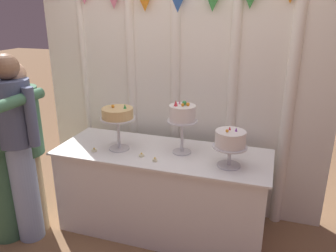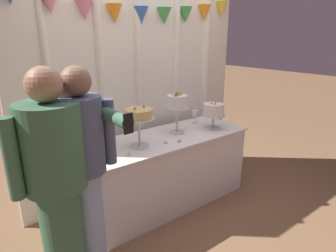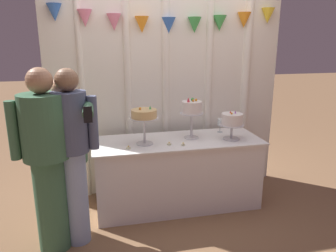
{
  "view_description": "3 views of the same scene",
  "coord_description": "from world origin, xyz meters",
  "views": [
    {
      "loc": [
        0.85,
        -2.34,
        1.89
      ],
      "look_at": [
        0.07,
        0.04,
        1.02
      ],
      "focal_mm": 35.73,
      "sensor_mm": 36.0,
      "label": 1
    },
    {
      "loc": [
        -1.67,
        -2.11,
        1.77
      ],
      "look_at": [
        0.13,
        0.25,
        0.81
      ],
      "focal_mm": 30.54,
      "sensor_mm": 36.0,
      "label": 2
    },
    {
      "loc": [
        -0.83,
        -3.14,
        1.83
      ],
      "look_at": [
        -0.08,
        0.22,
        0.89
      ],
      "focal_mm": 34.91,
      "sensor_mm": 36.0,
      "label": 3
    }
  ],
  "objects": [
    {
      "name": "ground_plane",
      "position": [
        0.0,
        0.0,
        0.0
      ],
      "size": [
        24.0,
        24.0,
        0.0
      ],
      "primitive_type": "plane",
      "color": "#846042"
    },
    {
      "name": "wine_glass",
      "position": [
        0.55,
        0.27,
        0.88
      ],
      "size": [
        0.06,
        0.06,
        0.16
      ],
      "color": "silver",
      "rests_on": "cake_table"
    },
    {
      "name": "guest_girl_blue_dress",
      "position": [
        -1.09,
        -0.27,
        0.83
      ],
      "size": [
        0.48,
        0.65,
        1.52
      ],
      "color": "#9E8966",
      "rests_on": "ground_plane"
    },
    {
      "name": "guest_man_pink_jacket",
      "position": [
        -1.05,
        -0.36,
        0.88
      ],
      "size": [
        0.46,
        0.33,
        1.59
      ],
      "color": "#93ADD6",
      "rests_on": "ground_plane"
    },
    {
      "name": "tealight_near_right",
      "position": [
        0.01,
        -0.1,
        0.77
      ],
      "size": [
        0.04,
        0.04,
        0.03
      ],
      "color": "beige",
      "rests_on": "cake_table"
    },
    {
      "name": "guest_man_dark_suit",
      "position": [
        -1.26,
        -0.41,
        0.86
      ],
      "size": [
        0.54,
        0.44,
        1.6
      ],
      "color": "#3D6B4C",
      "rests_on": "ground_plane"
    },
    {
      "name": "cake_display_center",
      "position": [
        0.16,
        0.13,
        1.08
      ],
      "size": [
        0.25,
        0.25,
        0.45
      ],
      "color": "silver",
      "rests_on": "cake_table"
    },
    {
      "name": "cake_display_leftmost",
      "position": [
        -0.36,
        0.04,
        1.06
      ],
      "size": [
        0.29,
        0.29,
        0.4
      ],
      "color": "silver",
      "rests_on": "cake_table"
    },
    {
      "name": "tealight_near_left",
      "position": [
        -0.12,
        -0.05,
        0.77
      ],
      "size": [
        0.05,
        0.05,
        0.03
      ],
      "color": "beige",
      "rests_on": "cake_table"
    },
    {
      "name": "draped_curtain",
      "position": [
        0.04,
        0.57,
        1.29
      ],
      "size": [
        2.74,
        0.16,
        2.43
      ],
      "color": "white",
      "rests_on": "ground_plane"
    },
    {
      "name": "cake_table",
      "position": [
        0.0,
        0.1,
        0.38
      ],
      "size": [
        1.81,
        0.68,
        0.76
      ],
      "color": "white",
      "rests_on": "ground_plane"
    },
    {
      "name": "tealight_far_left",
      "position": [
        -0.54,
        -0.07,
        0.77
      ],
      "size": [
        0.05,
        0.05,
        0.03
      ],
      "color": "beige",
      "rests_on": "cake_table"
    },
    {
      "name": "cake_display_rightmost",
      "position": [
        0.57,
        0.0,
        0.97
      ],
      "size": [
        0.26,
        0.26,
        0.31
      ],
      "color": "silver",
      "rests_on": "cake_table"
    }
  ]
}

